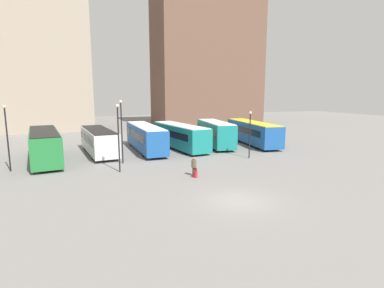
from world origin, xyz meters
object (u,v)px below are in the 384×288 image
at_px(lamp_post_2, 122,127).
at_px(bus_3, 180,135).
at_px(lamp_post_0, 250,130).
at_px(lamp_post_1, 118,133).
at_px(bus_0, 44,144).
at_px(suitcase, 195,174).
at_px(bus_5, 252,132).
at_px(bus_2, 145,137).
at_px(traveler, 194,165).
at_px(bus_4, 215,133).
at_px(bus_1, 99,140).
at_px(lamp_post_3, 7,133).

bearing_deg(lamp_post_2, bus_3, 37.24).
distance_m(lamp_post_0, lamp_post_1, 13.52).
bearing_deg(lamp_post_2, lamp_post_1, -102.17).
relative_size(bus_0, suitcase, 14.04).
relative_size(bus_5, lamp_post_2, 2.07).
height_order(lamp_post_1, lamp_post_2, lamp_post_2).
bearing_deg(bus_2, suitcase, -175.34).
height_order(traveler, lamp_post_1, lamp_post_1).
xyz_separation_m(bus_5, suitcase, (-13.25, -12.94, -1.34)).
xyz_separation_m(suitcase, lamp_post_0, (8.01, 4.99, 2.64)).
height_order(bus_4, suitcase, bus_4).
relative_size(bus_3, lamp_post_1, 1.96).
xyz_separation_m(bus_1, traveler, (6.71, -12.49, -0.59)).
relative_size(lamp_post_0, lamp_post_1, 0.84).
bearing_deg(traveler, lamp_post_1, 38.48).
distance_m(bus_2, lamp_post_0, 12.49).
distance_m(bus_4, lamp_post_2, 13.86).
bearing_deg(bus_3, bus_1, 82.49).
bearing_deg(bus_2, bus_1, 91.49).
bearing_deg(bus_5, lamp_post_2, 115.04).
distance_m(suitcase, lamp_post_2, 9.20).
bearing_deg(bus_0, traveler, -138.51).
height_order(bus_0, lamp_post_3, lamp_post_3).
bearing_deg(bus_1, bus_3, -96.04).
xyz_separation_m(bus_4, lamp_post_3, (-22.08, -5.39, 1.64)).
height_order(bus_5, traveler, bus_5).
bearing_deg(bus_0, suitcase, -140.05).
bearing_deg(bus_1, lamp_post_2, -168.59).
xyz_separation_m(lamp_post_1, lamp_post_3, (-8.90, 3.54, -0.05)).
xyz_separation_m(suitcase, lamp_post_1, (-5.46, 3.94, 3.12)).
bearing_deg(bus_5, bus_3, 96.68).
relative_size(lamp_post_1, lamp_post_2, 0.96).
bearing_deg(bus_4, traveler, 155.69).
distance_m(bus_1, lamp_post_1, 9.33).
bearing_deg(lamp_post_1, bus_0, 132.24).
bearing_deg(bus_4, bus_5, -81.88).
relative_size(bus_3, bus_4, 1.20).
xyz_separation_m(bus_5, lamp_post_0, (-5.23, -7.95, 1.30)).
bearing_deg(bus_5, bus_0, 101.51).
height_order(lamp_post_1, lamp_post_3, lamp_post_1).
bearing_deg(bus_5, suitcase, 141.57).
height_order(bus_1, lamp_post_2, lamp_post_2).
bearing_deg(traveler, bus_2, -13.63).
bearing_deg(bus_4, lamp_post_3, 111.14).
distance_m(suitcase, lamp_post_1, 7.42).
relative_size(bus_2, traveler, 7.55).
relative_size(bus_0, lamp_post_3, 2.02).
bearing_deg(bus_5, bus_2, 96.11).
height_order(bus_3, lamp_post_0, lamp_post_0).
xyz_separation_m(bus_4, lamp_post_2, (-12.49, -5.71, 1.82)).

